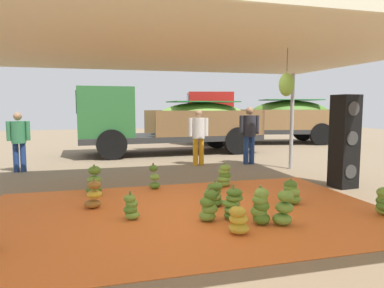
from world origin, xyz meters
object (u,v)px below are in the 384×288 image
at_px(banana_bunch_8, 238,221).
at_px(speaker_stack, 345,141).
at_px(worker_2, 249,131).
at_px(banana_bunch_12, 261,207).
at_px(cargo_truck_far, 259,116).
at_px(banana_bunch_2, 154,178).
at_px(banana_bunch_13, 291,193).
at_px(banana_bunch_11, 209,206).
at_px(worker_0, 19,137).
at_px(banana_bunch_10, 131,208).
at_px(banana_bunch_6, 214,195).
at_px(cargo_truck_main, 165,120).
at_px(banana_bunch_1, 94,181).
at_px(banana_bunch_0, 224,176).
at_px(banana_bunch_9, 94,196).
at_px(worker_1, 198,133).
at_px(banana_bunch_3, 233,205).
at_px(banana_bunch_5, 284,209).

bearing_deg(banana_bunch_8, speaker_stack, 32.15).
distance_m(worker_2, speaker_stack, 3.48).
height_order(worker_2, speaker_stack, speaker_stack).
distance_m(banana_bunch_12, cargo_truck_far, 12.12).
xyz_separation_m(banana_bunch_2, worker_2, (3.30, 2.55, 0.77)).
bearing_deg(worker_2, banana_bunch_13, -104.45).
xyz_separation_m(banana_bunch_11, worker_0, (-3.61, 5.24, 0.69)).
bearing_deg(banana_bunch_10, banana_bunch_6, 14.40).
distance_m(banana_bunch_12, speaker_stack, 3.42).
bearing_deg(banana_bunch_2, worker_2, 37.74).
xyz_separation_m(banana_bunch_10, cargo_truck_main, (1.99, 7.57, 1.04)).
bearing_deg(cargo_truck_far, banana_bunch_1, -132.25).
bearing_deg(cargo_truck_main, banana_bunch_11, -96.17).
bearing_deg(banana_bunch_6, banana_bunch_11, -113.87).
height_order(banana_bunch_12, banana_bunch_13, banana_bunch_12).
bearing_deg(banana_bunch_0, banana_bunch_10, -140.95).
bearing_deg(banana_bunch_12, banana_bunch_6, 107.67).
bearing_deg(worker_0, banana_bunch_1, -57.62).
bearing_deg(banana_bunch_2, speaker_stack, -12.23).
height_order(banana_bunch_9, banana_bunch_10, banana_bunch_9).
distance_m(worker_0, speaker_stack, 8.07).
bearing_deg(banana_bunch_10, worker_1, 62.53).
height_order(banana_bunch_10, banana_bunch_13, banana_bunch_13).
distance_m(banana_bunch_1, worker_2, 5.30).
distance_m(banana_bunch_2, banana_bunch_13, 2.82).
relative_size(worker_0, speaker_stack, 0.80).
bearing_deg(banana_bunch_11, banana_bunch_9, 145.13).
distance_m(banana_bunch_10, banana_bunch_13, 2.85).
bearing_deg(cargo_truck_main, banana_bunch_3, -93.32).
bearing_deg(speaker_stack, banana_bunch_13, -152.89).
bearing_deg(banana_bunch_1, worker_2, 30.56).
distance_m(banana_bunch_0, cargo_truck_main, 5.89).
relative_size(banana_bunch_2, banana_bunch_3, 1.04).
distance_m(banana_bunch_10, cargo_truck_main, 7.89).
xyz_separation_m(worker_0, worker_2, (6.45, -0.38, 0.08)).
bearing_deg(cargo_truck_main, worker_1, -81.49).
xyz_separation_m(cargo_truck_far, worker_1, (-4.61, -5.50, -0.31)).
relative_size(banana_bunch_3, worker_2, 0.31).
xyz_separation_m(banana_bunch_8, banana_bunch_12, (0.46, 0.27, 0.08)).
distance_m(banana_bunch_9, banana_bunch_10, 0.96).
height_order(banana_bunch_13, worker_1, worker_1).
distance_m(banana_bunch_2, banana_bunch_6, 1.74).
xyz_separation_m(banana_bunch_5, worker_0, (-4.62, 5.70, 0.68)).
bearing_deg(worker_0, banana_bunch_13, -41.43).
bearing_deg(banana_bunch_1, banana_bunch_3, -46.63).
bearing_deg(banana_bunch_3, cargo_truck_far, 62.45).
xyz_separation_m(banana_bunch_8, banana_bunch_9, (-1.92, 1.78, 0.04)).
relative_size(banana_bunch_5, worker_1, 0.34).
distance_m(banana_bunch_8, banana_bunch_9, 2.62).
relative_size(banana_bunch_12, worker_0, 0.36).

